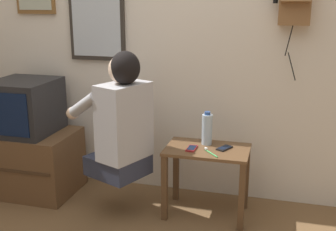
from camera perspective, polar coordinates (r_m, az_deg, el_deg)
wall_back at (r=3.22m, az=0.80°, el=11.44°), size 6.80×0.05×2.55m
side_table at (r=2.99m, az=5.30°, el=-6.40°), size 0.58×0.37×0.50m
person at (r=2.88m, az=-6.37°, el=-0.62°), size 0.60×0.53×0.88m
tv_stand at (r=3.55m, az=-17.87°, el=-5.96°), size 0.69×0.52×0.50m
television at (r=3.44m, az=-18.85°, el=1.17°), size 0.46×0.49×0.41m
wall_mirror at (r=3.38m, az=-9.64°, el=12.94°), size 0.45×0.03×0.66m
cell_phone_held at (r=2.92m, az=3.23°, el=-4.46°), size 0.06×0.13×0.01m
cell_phone_spare at (r=2.95m, az=7.65°, el=-4.39°), size 0.11×0.14×0.01m
water_bottle at (r=3.00m, az=5.30°, el=-1.84°), size 0.07×0.07×0.24m
toothbrush at (r=2.86m, az=5.72°, el=-4.98°), size 0.11×0.13×0.02m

